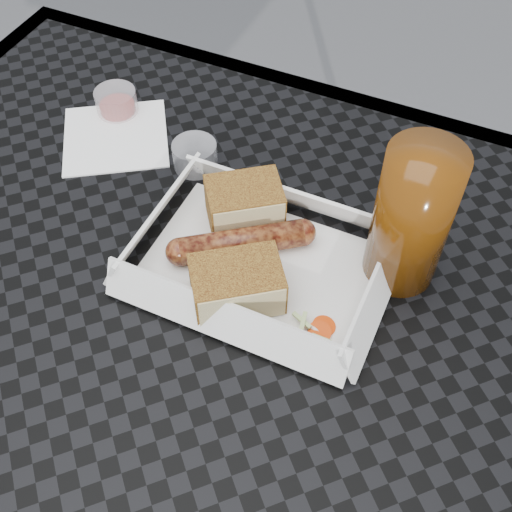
{
  "coord_description": "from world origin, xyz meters",
  "views": [
    {
      "loc": [
        0.24,
        -0.26,
        1.25
      ],
      "look_at": [
        0.09,
        0.09,
        0.78
      ],
      "focal_mm": 45.0,
      "sensor_mm": 36.0,
      "label": 1
    }
  ],
  "objects_px": {
    "patio_table": "(147,351)",
    "food_tray": "(260,266)",
    "bratwurst": "(242,242)",
    "drink_glass": "(412,218)"
  },
  "relations": [
    {
      "from": "bratwurst",
      "to": "patio_table",
      "type": "bearing_deg",
      "value": -120.41
    },
    {
      "from": "bratwurst",
      "to": "drink_glass",
      "type": "distance_m",
      "value": 0.17
    },
    {
      "from": "food_tray",
      "to": "drink_glass",
      "type": "distance_m",
      "value": 0.16
    },
    {
      "from": "patio_table",
      "to": "drink_glass",
      "type": "bearing_deg",
      "value": 35.55
    },
    {
      "from": "drink_glass",
      "to": "bratwurst",
      "type": "bearing_deg",
      "value": -162.79
    },
    {
      "from": "patio_table",
      "to": "bratwurst",
      "type": "xyz_separation_m",
      "value": [
        0.06,
        0.1,
        0.09
      ]
    },
    {
      "from": "food_tray",
      "to": "drink_glass",
      "type": "relative_size",
      "value": 1.44
    },
    {
      "from": "patio_table",
      "to": "food_tray",
      "type": "xyz_separation_m",
      "value": [
        0.09,
        0.1,
        0.08
      ]
    },
    {
      "from": "patio_table",
      "to": "food_tray",
      "type": "relative_size",
      "value": 3.64
    },
    {
      "from": "bratwurst",
      "to": "drink_glass",
      "type": "relative_size",
      "value": 0.84
    }
  ]
}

